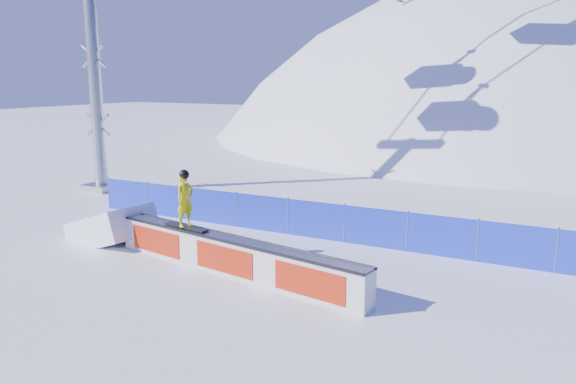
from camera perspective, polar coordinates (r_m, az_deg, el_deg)
The scene contains 6 objects.
ground at distance 13.49m, azimuth 2.32°, elevation -10.55°, with size 160.00×160.00×0.00m, color white.
snow_hill at distance 58.31m, azimuth 20.86°, elevation -12.57°, with size 64.00×64.00×64.00m.
safety_fence at distance 17.26m, azimuth 8.85°, elevation -3.60°, with size 22.05×0.05×1.30m.
rail_box at distance 14.83m, azimuth -5.81°, elevation -6.50°, with size 8.28×1.96×1.00m.
snow_ramp at distance 18.79m, azimuth -17.41°, elevation -4.66°, with size 2.59×1.72×0.97m, color white, non-canonical shape.
snowboarder at distance 15.68m, azimuth -10.42°, elevation -0.72°, with size 1.58×0.61×1.62m.
Camera 1 is at (5.39, -11.28, 5.07)m, focal length 35.00 mm.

